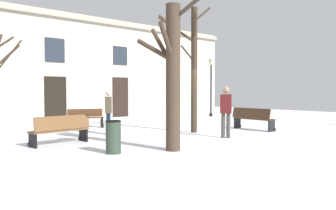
% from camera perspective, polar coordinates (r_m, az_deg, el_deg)
% --- Properties ---
extents(ground_plane, '(35.28, 35.28, 0.00)m').
position_cam_1_polar(ground_plane, '(12.76, 5.30, -4.95)').
color(ground_plane, white).
extents(building_facade, '(22.05, 0.60, 6.16)m').
position_cam_1_polar(building_facade, '(20.48, -13.70, 6.52)').
color(building_facade, '#BCB29E').
rests_on(building_facade, ground).
extents(tree_foreground, '(1.37, 2.53, 4.51)m').
position_cam_1_polar(tree_foreground, '(8.94, 0.81, 5.58)').
color(tree_foreground, '#423326').
rests_on(tree_foreground, ground).
extents(tree_left_of_center, '(2.49, 2.25, 5.09)m').
position_cam_1_polar(tree_left_of_center, '(13.03, 4.41, 7.21)').
color(tree_left_of_center, '#382B1E').
rests_on(tree_left_of_center, ground).
extents(streetlamp, '(0.30, 0.30, 3.80)m').
position_cam_1_polar(streetlamp, '(21.63, 7.52, 4.20)').
color(streetlamp, black).
rests_on(streetlamp, ground).
extents(litter_bin, '(0.42, 0.42, 0.86)m').
position_cam_1_polar(litter_bin, '(8.70, -9.52, -5.49)').
color(litter_bin, '#2D3D2D').
rests_on(litter_bin, ground).
extents(bench_back_to_back_left, '(1.63, 0.91, 0.85)m').
position_cam_1_polar(bench_back_to_back_left, '(15.03, -14.19, -2.20)').
color(bench_back_to_back_left, '#51331E').
rests_on(bench_back_to_back_left, ground).
extents(bench_near_center_tree, '(0.51, 1.90, 0.93)m').
position_cam_1_polar(bench_near_center_tree, '(14.28, 14.57, -2.28)').
color(bench_near_center_tree, '#3D2819').
rests_on(bench_near_center_tree, ground).
extents(bench_near_lamp, '(1.88, 0.74, 0.90)m').
position_cam_1_polar(bench_near_lamp, '(10.51, -18.22, -4.11)').
color(bench_near_lamp, brown).
rests_on(bench_near_lamp, ground).
extents(person_crossing_plaza, '(0.40, 0.44, 1.68)m').
position_cam_1_polar(person_crossing_plaza, '(12.52, -10.36, -0.83)').
color(person_crossing_plaza, black).
rests_on(person_crossing_plaza, ground).
extents(person_near_bench, '(0.40, 0.44, 1.79)m').
position_cam_1_polar(person_near_bench, '(11.58, 10.07, -0.72)').
color(person_near_bench, '#403D3A').
rests_on(person_near_bench, ground).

